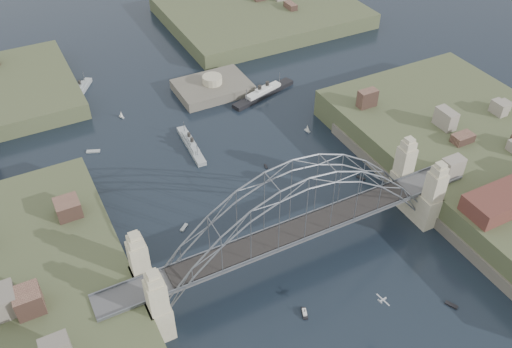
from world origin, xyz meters
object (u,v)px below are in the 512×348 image
object	(u,v)px
bridge	(298,216)
ocean_liner	(263,93)
wharf_shed	(508,198)
naval_cruiser_near	(191,145)
naval_cruiser_far	(80,92)
fort_island	(213,93)

from	to	relation	value
bridge	ocean_liner	bearing A→B (deg)	67.81
wharf_shed	naval_cruiser_near	bearing A→B (deg)	128.86
bridge	ocean_liner	distance (m)	66.55
bridge	ocean_liner	size ratio (longest dim) A/B	3.65
naval_cruiser_near	naval_cruiser_far	size ratio (longest dim) A/B	1.24
wharf_shed	naval_cruiser_far	size ratio (longest dim) A/B	1.38
fort_island	ocean_liner	distance (m)	15.83
bridge	naval_cruiser_far	bearing A→B (deg)	105.73
naval_cruiser_far	ocean_liner	xyz separation A→B (m)	(49.40, -26.80, 0.05)
fort_island	ocean_liner	world-z (taller)	fort_island
fort_island	wharf_shed	xyz separation A→B (m)	(32.00, -84.00, 10.34)
bridge	wharf_shed	world-z (taller)	bridge
fort_island	wharf_shed	world-z (taller)	wharf_shed
naval_cruiser_far	wharf_shed	bearing A→B (deg)	-55.93
bridge	naval_cruiser_near	world-z (taller)	bridge
fort_island	bridge	bearing A→B (deg)	-99.73
naval_cruiser_near	naval_cruiser_far	xyz separation A→B (m)	(-19.85, 40.97, 0.00)
naval_cruiser_far	ocean_liner	distance (m)	56.20
ocean_liner	naval_cruiser_far	bearing A→B (deg)	151.52
wharf_shed	naval_cruiser_far	distance (m)	122.88
fort_island	ocean_liner	xyz separation A→B (m)	(12.76, -9.29, 1.22)
fort_island	naval_cruiser_far	size ratio (longest dim) A/B	1.52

